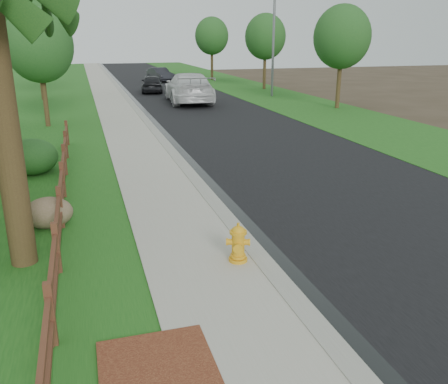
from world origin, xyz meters
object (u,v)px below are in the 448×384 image
object	(u,v)px
ranch_fence	(61,191)
streetlight	(272,24)
fire_hydrant	(238,244)
white_suv	(189,88)
dark_car_mid	(152,83)

from	to	relation	value
ranch_fence	streetlight	distance (m)	27.04
fire_hydrant	white_suv	world-z (taller)	white_suv
dark_car_mid	streetlight	bearing A→B (deg)	155.18
fire_hydrant	dark_car_mid	bearing A→B (deg)	84.69
streetlight	white_suv	bearing A→B (deg)	-166.34
white_suv	dark_car_mid	bearing A→B (deg)	-73.59
streetlight	fire_hydrant	bearing A→B (deg)	-113.18
fire_hydrant	white_suv	bearing A→B (deg)	79.71
white_suv	dark_car_mid	size ratio (longest dim) A/B	1.67
ranch_fence	white_suv	size ratio (longest dim) A/B	2.39
dark_car_mid	streetlight	distance (m)	10.96
ranch_fence	dark_car_mid	world-z (taller)	dark_car_mid
ranch_fence	white_suv	xyz separation A→B (m)	(7.98, 20.49, 0.43)
fire_hydrant	white_suv	size ratio (longest dim) A/B	0.12
fire_hydrant	white_suv	distance (m)	25.12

